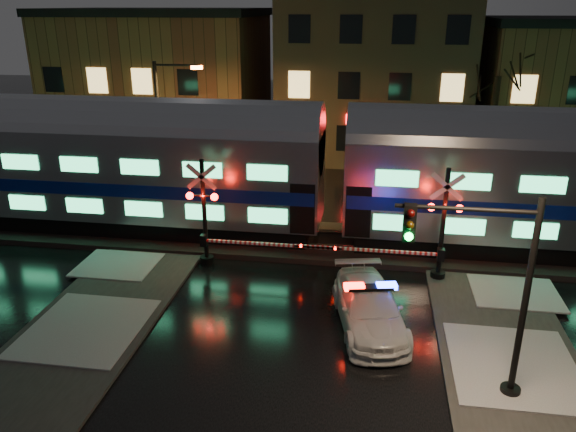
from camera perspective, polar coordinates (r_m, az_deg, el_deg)
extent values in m
plane|color=black|center=(19.93, 1.33, -8.59)|extent=(120.00, 120.00, 0.00)
cube|color=black|center=(24.34, 2.87, -2.63)|extent=(90.00, 4.20, 0.24)
cube|color=#2D2D2D|center=(17.21, -24.55, -15.75)|extent=(4.00, 20.00, 0.12)
cube|color=brown|center=(42.41, -12.64, 13.12)|extent=(14.00, 10.00, 9.00)
cube|color=brown|center=(39.94, 8.73, 14.74)|extent=(12.00, 11.00, 11.50)
cube|color=brown|center=(41.64, 27.11, 10.91)|extent=(12.00, 10.00, 8.50)
cube|color=black|center=(28.08, -22.97, 0.07)|extent=(24.00, 2.40, 0.80)
cube|color=#B7BAC1|center=(27.42, -23.64, 4.57)|extent=(25.00, 3.05, 3.80)
cube|color=navy|center=(27.52, -23.52, 3.77)|extent=(24.75, 3.09, 0.55)
cube|color=#43FF9B|center=(26.50, -25.00, 1.22)|extent=(21.00, 0.05, 0.62)
cube|color=#43FF9B|center=(26.02, -25.60, 4.96)|extent=(21.00, 0.05, 0.62)
cylinder|color=#B7BAC1|center=(27.05, -24.15, 8.02)|extent=(25.00, 3.05, 3.05)
imported|color=silver|center=(18.31, 8.25, -9.21)|extent=(2.88, 5.04, 1.38)
cube|color=black|center=(17.96, 8.37, -7.20)|extent=(1.48, 0.66, 0.09)
cube|color=#FF0C05|center=(17.85, 6.74, -7.15)|extent=(0.68, 0.45, 0.16)
cube|color=#1426FF|center=(18.05, 9.99, -7.01)|extent=(0.68, 0.45, 0.16)
cylinder|color=black|center=(22.03, 14.96, -5.86)|extent=(0.55, 0.55, 0.33)
cylinder|color=black|center=(21.22, 15.45, -0.97)|extent=(0.17, 0.17, 4.37)
sphere|color=#FF0C05|center=(20.74, 14.36, 0.88)|extent=(0.28, 0.28, 0.28)
sphere|color=#FF0C05|center=(20.86, 17.04, 0.73)|extent=(0.28, 0.28, 0.28)
cube|color=white|center=(21.22, 7.92, -3.43)|extent=(5.46, 0.10, 0.10)
cube|color=black|center=(21.39, 15.26, -3.80)|extent=(0.25, 0.30, 0.45)
cylinder|color=black|center=(22.75, -8.23, -4.45)|extent=(0.54, 0.54, 0.32)
cylinder|color=black|center=(21.99, -8.49, 0.27)|extent=(0.17, 0.17, 4.32)
sphere|color=#FF0C05|center=(21.72, -9.96, 2.04)|extent=(0.28, 0.28, 0.28)
sphere|color=#FF0C05|center=(21.44, -7.49, 1.92)|extent=(0.28, 0.28, 0.28)
cube|color=white|center=(21.53, -1.65, -2.90)|extent=(5.40, 0.10, 0.10)
cube|color=black|center=(22.14, -8.54, -2.44)|extent=(0.25, 0.30, 0.45)
cylinder|color=black|center=(16.65, 21.61, -16.26)|extent=(0.52, 0.52, 0.28)
cylinder|color=black|center=(15.28, 22.92, -8.22)|extent=(0.17, 0.17, 5.58)
cylinder|color=black|center=(13.97, 17.65, 0.69)|extent=(3.35, 0.11, 0.11)
cube|color=black|center=(13.80, 12.24, -0.68)|extent=(0.30, 0.26, 0.93)
sphere|color=#0CFF3F|center=(13.76, 12.18, -2.07)|extent=(0.20, 0.20, 0.20)
cylinder|color=black|center=(28.92, -12.84, 7.95)|extent=(0.18, 0.18, 7.23)
cylinder|color=black|center=(28.01, -11.28, 14.80)|extent=(2.17, 0.11, 0.11)
cube|color=orange|center=(27.70, -9.26, 14.67)|extent=(0.50, 0.25, 0.16)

